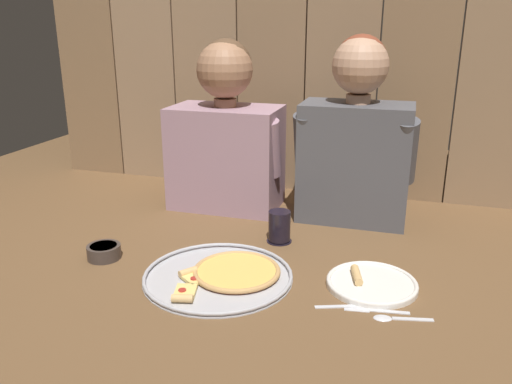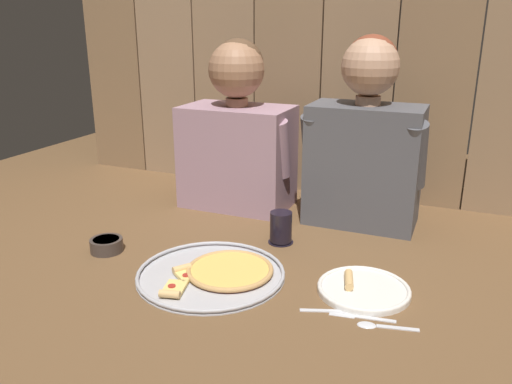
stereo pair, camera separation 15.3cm
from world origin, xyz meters
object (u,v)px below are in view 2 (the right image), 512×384
object	(u,v)px
dipping_bowl	(107,244)
dinner_plate	(363,289)
diner_right	(365,140)
diner_left	(237,133)
pizza_tray	(216,273)
drinking_glass	(281,228)

from	to	relation	value
dipping_bowl	dinner_plate	bearing A→B (deg)	3.93
diner_right	dipping_bowl	bearing A→B (deg)	-140.76
diner_left	dipping_bowl	bearing A→B (deg)	-109.54
dinner_plate	diner_right	xyz separation A→B (m)	(-0.11, 0.48, 0.28)
diner_left	diner_right	xyz separation A→B (m)	(0.47, -0.00, 0.01)
pizza_tray	dinner_plate	size ratio (longest dim) A/B	1.70
drinking_glass	diner_left	bearing A→B (deg)	135.07
pizza_tray	diner_right	world-z (taller)	diner_right
pizza_tray	dipping_bowl	world-z (taller)	dipping_bowl
pizza_tray	drinking_glass	xyz separation A→B (m)	(0.09, 0.28, 0.04)
drinking_glass	diner_left	world-z (taller)	diner_left
pizza_tray	dinner_plate	world-z (taller)	dinner_plate
diner_right	drinking_glass	bearing A→B (deg)	-125.48
diner_right	dinner_plate	bearing A→B (deg)	-77.18
dinner_plate	dipping_bowl	world-z (taller)	dipping_bowl
drinking_glass	diner_right	bearing A→B (deg)	54.52
dipping_bowl	diner_right	world-z (taller)	diner_right
pizza_tray	diner_left	distance (m)	0.64
diner_left	diner_right	world-z (taller)	diner_right
drinking_glass	dipping_bowl	distance (m)	0.53
pizza_tray	diner_left	world-z (taller)	diner_left
pizza_tray	dinner_plate	distance (m)	0.39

